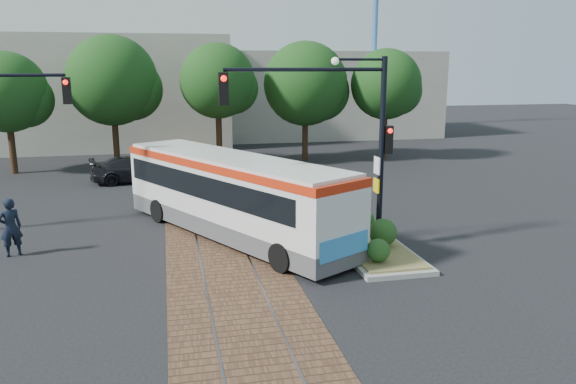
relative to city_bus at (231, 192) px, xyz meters
name	(u,v)px	position (x,y,z in m)	size (l,w,h in m)	color
ground	(222,251)	(-0.53, -1.63, -1.60)	(120.00, 120.00, 0.00)	black
trackbed	(212,219)	(-0.53, 2.37, -1.59)	(3.60, 40.00, 0.02)	brown
tree_row	(212,84)	(0.68, 14.79, 3.25)	(26.40, 5.60, 7.67)	#382314
warehouses	(178,92)	(-1.06, 27.12, 2.21)	(40.00, 13.00, 8.00)	#ADA899
crane	(376,10)	(17.47, 32.37, 9.28)	(8.00, 0.50, 18.00)	#3F72B2
city_bus	(231,192)	(0.00, 0.00, 0.00)	(7.22, 10.45, 2.87)	#4D4C4F
traffic_island	(371,240)	(4.29, -2.52, -1.27)	(2.20, 5.20, 1.13)	gray
signal_pole_main	(345,124)	(3.33, -2.43, 2.56)	(5.49, 0.46, 6.00)	black
officer	(10,227)	(-7.09, -0.65, -0.66)	(0.69, 0.45, 1.89)	black
parked_car	(136,169)	(-3.76, 10.56, -0.94)	(1.85, 4.54, 1.32)	black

